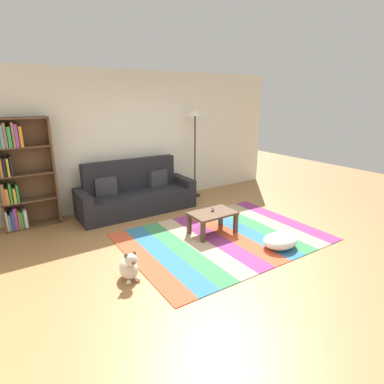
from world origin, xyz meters
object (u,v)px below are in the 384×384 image
at_px(couch, 136,194).
at_px(dog, 129,267).
at_px(tv_remote, 213,210).
at_px(bookshelf, 18,174).
at_px(standing_lamp, 195,124).
at_px(coffee_table, 213,216).
at_px(pouf, 280,241).

distance_m(couch, dog, 2.49).
xyz_separation_m(dog, tv_remote, (1.74, 0.61, 0.22)).
bearing_deg(bookshelf, dog, -70.77).
bearing_deg(standing_lamp, bookshelf, 178.15).
height_order(bookshelf, tv_remote, bookshelf).
xyz_separation_m(bookshelf, tv_remote, (2.62, -1.92, -0.57)).
bearing_deg(coffee_table, standing_lamp, 64.38).
bearing_deg(tv_remote, dog, -123.42).
height_order(couch, coffee_table, couch).
bearing_deg(bookshelf, coffee_table, -37.86).
relative_size(coffee_table, standing_lamp, 0.38).
bearing_deg(standing_lamp, dog, -136.94).
height_order(bookshelf, coffee_table, bookshelf).
relative_size(couch, tv_remote, 15.07).
relative_size(coffee_table, pouf, 1.33).
xyz_separation_m(couch, tv_remote, (0.67, -1.64, 0.05)).
relative_size(couch, pouf, 4.04).
height_order(pouf, dog, dog).
bearing_deg(couch, bookshelf, 171.70).
relative_size(dog, standing_lamp, 0.20).
relative_size(pouf, dog, 1.41).
bearing_deg(dog, pouf, -11.39).
xyz_separation_m(pouf, tv_remote, (-0.48, 1.06, 0.27)).
distance_m(bookshelf, pouf, 4.38).
relative_size(pouf, standing_lamp, 0.29).
bearing_deg(couch, standing_lamp, 6.45).
bearing_deg(standing_lamp, coffee_table, -115.62).
height_order(couch, bookshelf, bookshelf).
xyz_separation_m(bookshelf, pouf, (3.10, -2.98, -0.84)).
height_order(dog, tv_remote, dog).
xyz_separation_m(couch, coffee_table, (0.62, -1.71, -0.03)).
relative_size(coffee_table, dog, 1.87).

